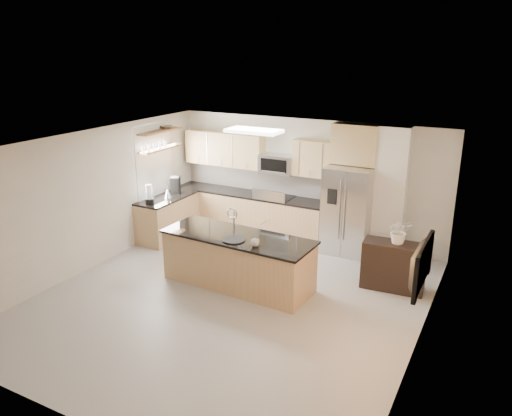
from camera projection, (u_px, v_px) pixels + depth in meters
The scene contains 27 objects.
floor at pixel (230, 299), 8.32m from camera, with size 6.50×6.50×0.00m, color #9F9C97.
ceiling at pixel (228, 145), 7.52m from camera, with size 6.00×6.50×0.02m, color silver.
wall_back at pixel (307, 180), 10.65m from camera, with size 6.00×0.02×2.60m, color beige.
wall_front at pixel (69, 321), 5.18m from camera, with size 6.00×0.02×2.60m, color beige.
wall_left at pixel (90, 200), 9.25m from camera, with size 0.02×6.50×2.60m, color beige.
wall_right at pixel (424, 263), 6.59m from camera, with size 0.02×6.50×2.60m, color beige.
back_counter at pixel (249, 212), 11.18m from camera, with size 3.55×0.66×1.44m.
left_counter at pixel (168, 217), 10.92m from camera, with size 0.66×1.50×0.92m.
range at pixel (274, 217), 10.90m from camera, with size 0.76×0.64×1.14m.
upper_cabinets at pixel (249, 151), 10.93m from camera, with size 3.50×0.33×0.75m.
microwave at pixel (277, 164), 10.64m from camera, with size 0.76×0.40×0.40m.
refrigerator at pixel (348, 210), 9.99m from camera, with size 0.92×0.78×1.78m.
partition_column at pixel (390, 193), 9.72m from camera, with size 0.60×0.30×2.60m, color white.
window at pixel (153, 162), 10.69m from camera, with size 0.04×1.15×1.65m.
shelf_lower at pixel (160, 148), 10.62m from camera, with size 0.30×1.20×0.04m, color #935D3A.
shelf_upper at pixel (159, 131), 10.51m from camera, with size 0.30×1.20×0.04m, color #935D3A.
ceiling_fixture at pixel (254, 131), 9.05m from camera, with size 1.00×0.50×0.06m, color white.
island at pixel (238, 260), 8.70m from camera, with size 2.72×1.09×1.35m.
credenza at pixel (394, 266), 8.58m from camera, with size 1.06×0.44×0.84m, color black.
cup at pixel (255, 243), 8.10m from camera, with size 0.14×0.14×0.11m, color silver.
platter at pixel (234, 240), 8.35m from camera, with size 0.38×0.38×0.02m, color black.
blender at pixel (149, 196), 10.25m from camera, with size 0.18×0.18×0.41m.
kettle at pixel (168, 193), 10.71m from camera, with size 0.18×0.18×0.23m.
coffee_maker at pixel (175, 185), 11.03m from camera, with size 0.27×0.29×0.36m.
bowl at pixel (167, 126), 10.71m from camera, with size 0.34×0.34×0.08m, color #BABABC.
flower_vase at pixel (400, 225), 8.34m from camera, with size 0.60×0.52×0.66m, color silver.
television at pixel (414, 263), 6.44m from camera, with size 1.08×0.14×0.62m, color black.
Camera 1 is at (3.85, -6.38, 4.03)m, focal length 35.00 mm.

